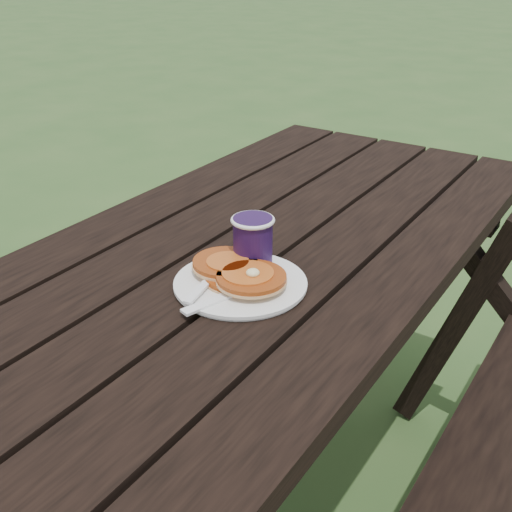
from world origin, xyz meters
The scene contains 6 objects.
picnic_table centered at (0.00, 0.00, 0.37)m, with size 1.36×1.80×0.75m.
plate centered at (0.08, -0.08, 0.76)m, with size 0.23×0.23×0.01m, color white.
pancake_stack centered at (0.07, -0.08, 0.77)m, with size 0.19×0.14×0.04m.
knife centered at (0.09, -0.14, 0.76)m, with size 0.02×0.18×0.01m, color white.
fork centered at (0.04, -0.15, 0.77)m, with size 0.03×0.16×0.01m, color white, non-canonical shape.
coffee_cup centered at (0.06, -0.01, 0.81)m, with size 0.08×0.08×0.10m.
Camera 1 is at (0.64, -0.90, 1.31)m, focal length 45.00 mm.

